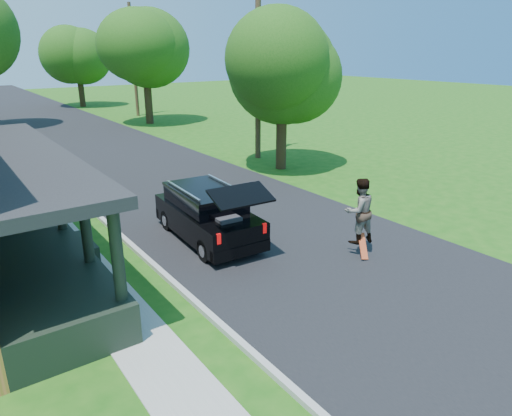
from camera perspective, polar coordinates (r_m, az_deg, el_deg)
ground at (r=11.93m, az=14.16°, el=-9.23°), size 140.00×140.00×0.00m
street at (r=28.39m, az=-18.04°, el=6.97°), size 8.00×120.00×0.02m
curb at (r=27.49m, az=-26.08°, el=5.57°), size 0.15×120.00×0.12m
sidewalk at (r=27.30m, az=-29.25°, el=4.99°), size 1.30×120.00×0.03m
black_suv at (r=13.97m, az=-6.07°, el=-0.75°), size 2.02×4.70×2.15m
skateboarder at (r=13.06m, az=12.78°, el=-0.35°), size 1.04×0.88×1.88m
skateboard at (r=13.17m, az=13.21°, el=-4.74°), size 0.44×0.51×0.65m
tree_right_near at (r=22.00m, az=3.22°, el=17.55°), size 5.35×5.34×7.62m
tree_right_mid at (r=37.51m, az=-13.97°, el=20.17°), size 6.69×6.74×9.77m
tree_right_far at (r=51.08m, az=-21.56°, el=17.62°), size 6.26×6.31×8.28m
utility_pole_near at (r=24.33m, az=0.26°, el=19.93°), size 1.80×0.47×11.41m
utility_pole_far at (r=42.27m, az=-15.06°, el=17.53°), size 1.71×0.34×9.26m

